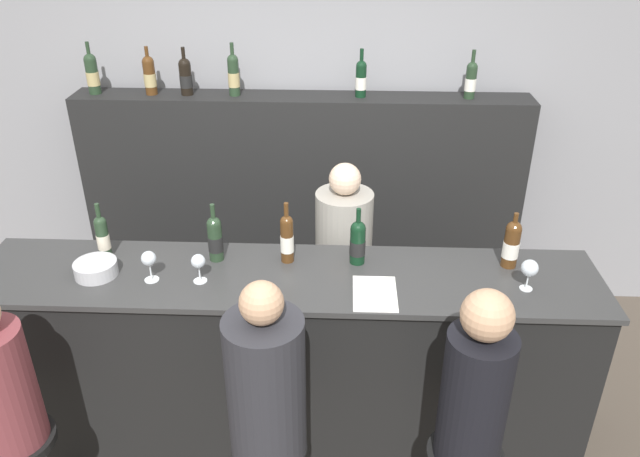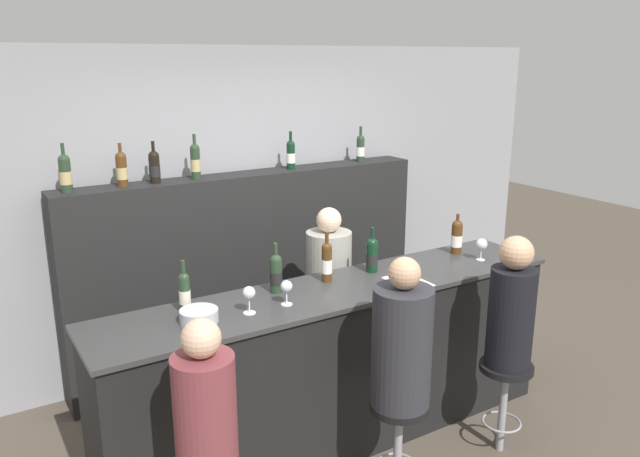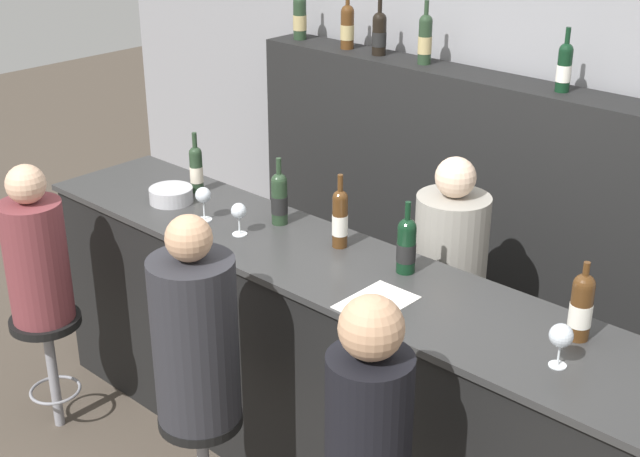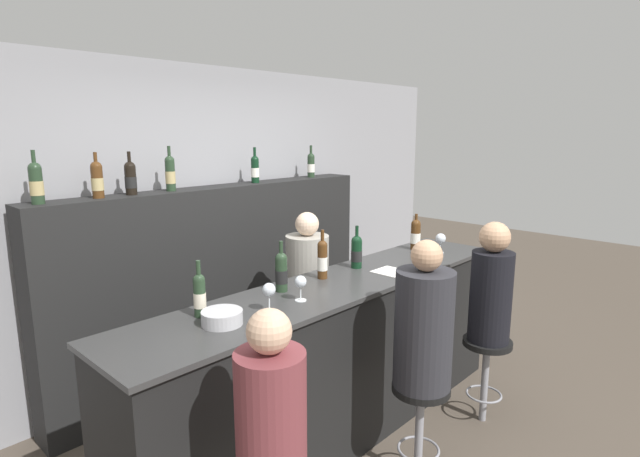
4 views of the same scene
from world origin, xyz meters
name	(u,v)px [view 4 (image 4 of 4)]	position (x,y,z in m)	size (l,w,h in m)	color
ground_plane	(370,450)	(0.00, 0.00, 0.00)	(16.00, 16.00, 0.00)	#4C4238
wall_back	(205,223)	(0.00, 1.81, 1.30)	(6.40, 0.05, 2.60)	gray
bar_counter	(337,360)	(0.00, 0.29, 0.55)	(3.18, 0.62, 1.09)	black
back_bar_cabinet	(223,283)	(0.00, 1.58, 0.81)	(2.98, 0.28, 1.63)	black
wine_bottle_counter_0	(200,294)	(-0.96, 0.43, 1.22)	(0.07, 0.07, 0.31)	#233823
wine_bottle_counter_1	(281,271)	(-0.37, 0.43, 1.22)	(0.08, 0.08, 0.32)	#233823
wine_bottle_counter_2	(322,259)	(0.00, 0.43, 1.23)	(0.07, 0.07, 0.33)	#4C2D14
wine_bottle_counter_3	(357,251)	(0.36, 0.43, 1.22)	(0.08, 0.08, 0.31)	black
wine_bottle_counter_4	(416,234)	(1.14, 0.43, 1.22)	(0.08, 0.08, 0.30)	#4C2D14
wine_bottle_backbar_0	(36,183)	(-1.34, 1.58, 1.76)	(0.08, 0.08, 0.33)	#233823
wine_bottle_backbar_1	(97,179)	(-0.97, 1.58, 1.76)	(0.08, 0.08, 0.31)	#4C2D14
wine_bottle_backbar_2	(131,178)	(-0.74, 1.58, 1.75)	(0.08, 0.08, 0.30)	black
wine_bottle_backbar_3	(170,173)	(-0.43, 1.58, 1.76)	(0.07, 0.07, 0.33)	#233823
wine_bottle_backbar_4	(255,169)	(0.38, 1.58, 1.75)	(0.07, 0.07, 0.30)	black
wine_bottle_backbar_5	(311,165)	(1.07, 1.58, 1.75)	(0.07, 0.07, 0.30)	#233823
wine_glass_0	(269,291)	(-0.66, 0.22, 1.21)	(0.07, 0.07, 0.16)	silver
wine_glass_1	(301,283)	(-0.42, 0.22, 1.20)	(0.07, 0.07, 0.15)	silver
wine_glass_2	(441,239)	(1.18, 0.22, 1.21)	(0.08, 0.08, 0.16)	silver
metal_bowl	(222,318)	(-0.95, 0.25, 1.13)	(0.21, 0.21, 0.07)	#B7B7BC
tasting_menu	(396,273)	(0.45, 0.14, 1.10)	(0.21, 0.30, 0.00)	white
guest_seated_left	(271,412)	(-1.17, -0.38, 0.96)	(0.29, 0.29, 0.78)	brown
bar_stool_middle	(420,407)	(-0.02, -0.38, 0.48)	(0.34, 0.34, 0.62)	gray
guest_seated_middle	(424,324)	(-0.02, -0.38, 0.99)	(0.34, 0.34, 0.87)	#28282D
bar_stool_right	(486,358)	(0.85, -0.38, 0.48)	(0.34, 0.34, 0.62)	gray
guest_seated_right	(491,288)	(0.85, -0.38, 1.01)	(0.29, 0.29, 0.85)	black
bartender	(308,311)	(0.29, 0.86, 0.67)	(0.34, 0.34, 1.46)	gray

